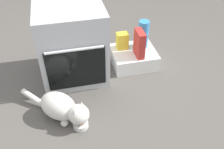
{
  "coord_description": "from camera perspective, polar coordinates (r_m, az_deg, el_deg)",
  "views": [
    {
      "loc": [
        -0.12,
        -1.71,
        1.68
      ],
      "look_at": [
        0.27,
        -0.03,
        0.25
      ],
      "focal_mm": 40.42,
      "sensor_mm": 36.0,
      "label": 1
    }
  ],
  "objects": [
    {
      "name": "snack_bag",
      "position": [
        2.68,
        2.33,
        7.61
      ],
      "size": [
        0.12,
        0.09,
        0.18
      ],
      "primitive_type": "cube",
      "color": "yellow",
      "rests_on": "pantry_cabinet"
    },
    {
      "name": "oven",
      "position": [
        2.46,
        -9.03,
        7.12
      ],
      "size": [
        0.62,
        0.64,
        0.75
      ],
      "color": "#B7BABF",
      "rests_on": "ground"
    },
    {
      "name": "food_bowl",
      "position": [
        2.14,
        -7.09,
        -11.08
      ],
      "size": [
        0.13,
        0.13,
        0.07
      ],
      "color": "white",
      "rests_on": "ground"
    },
    {
      "name": "ground",
      "position": [
        2.4,
        -6.45,
        -5.02
      ],
      "size": [
        8.0,
        8.0,
        0.0
      ],
      "primitive_type": "plane",
      "color": "#56514C"
    },
    {
      "name": "cat",
      "position": [
        2.15,
        -11.18,
        -7.35
      ],
      "size": [
        0.57,
        0.55,
        0.25
      ],
      "rotation": [
        0.0,
        0.0,
        -0.76
      ],
      "color": "silver",
      "rests_on": "ground"
    },
    {
      "name": "water_bottle",
      "position": [
        2.7,
        7.09,
        9.04
      ],
      "size": [
        0.11,
        0.11,
        0.3
      ],
      "primitive_type": "cylinder",
      "color": "#388CD1",
      "rests_on": "pantry_cabinet"
    },
    {
      "name": "pantry_cabinet",
      "position": [
        2.74,
        4.9,
        3.9
      ],
      "size": [
        0.46,
        0.39,
        0.17
      ],
      "primitive_type": "cube",
      "color": "white",
      "rests_on": "ground"
    },
    {
      "name": "cereal_box",
      "position": [
        2.55,
        6.23,
        6.93
      ],
      "size": [
        0.07,
        0.18,
        0.28
      ],
      "primitive_type": "cube",
      "color": "#B72D28",
      "rests_on": "pantry_cabinet"
    }
  ]
}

